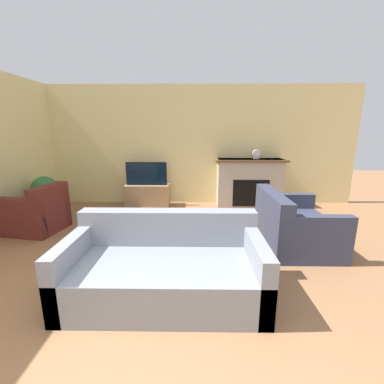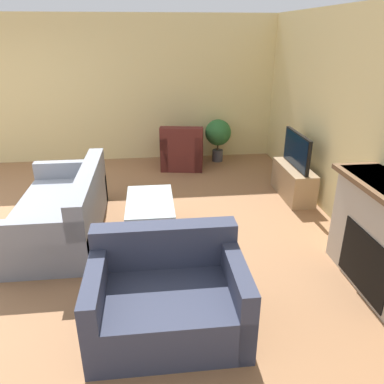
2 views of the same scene
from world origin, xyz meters
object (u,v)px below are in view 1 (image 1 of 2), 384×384
at_px(couch_sectional, 166,269).
at_px(mantel_clock, 257,154).
at_px(coffee_table, 183,222).
at_px(tv, 146,174).
at_px(armchair_by_window, 38,214).
at_px(potted_plant, 45,191).
at_px(couch_loveseat, 293,227).

xyz_separation_m(couch_sectional, mantel_clock, (1.67, 3.35, 0.91)).
relative_size(couch_sectional, coffee_table, 2.01).
xyz_separation_m(tv, armchair_by_window, (-1.58, -1.58, -0.45)).
xyz_separation_m(armchair_by_window, potted_plant, (-0.27, 0.72, 0.24)).
bearing_deg(potted_plant, couch_loveseat, -15.41).
height_order(couch_loveseat, potted_plant, potted_plant).
xyz_separation_m(couch_sectional, couch_loveseat, (1.78, 1.22, 0.00)).
height_order(armchair_by_window, potted_plant, potted_plant).
xyz_separation_m(tv, mantel_clock, (2.47, 0.04, 0.44)).
distance_m(couch_sectional, mantel_clock, 3.85).
distance_m(armchair_by_window, potted_plant, 0.81).
distance_m(coffee_table, potted_plant, 3.10).
distance_m(tv, couch_sectional, 3.43).
distance_m(tv, mantel_clock, 2.51).
height_order(couch_sectional, couch_loveseat, same).
xyz_separation_m(couch_loveseat, armchair_by_window, (-4.17, 0.50, 0.01)).
bearing_deg(mantel_clock, armchair_by_window, -158.19).
bearing_deg(couch_loveseat, mantel_clock, 3.04).
bearing_deg(potted_plant, mantel_clock, 11.78).
bearing_deg(couch_loveseat, armchair_by_window, 83.13).
height_order(armchair_by_window, mantel_clock, mantel_clock).
relative_size(couch_sectional, couch_loveseat, 1.54).
bearing_deg(tv, couch_sectional, -76.34).
bearing_deg(potted_plant, coffee_table, -25.95).
distance_m(tv, couch_loveseat, 3.35).
bearing_deg(mantel_clock, couch_loveseat, -86.96).
bearing_deg(potted_plant, tv, 24.91).
bearing_deg(coffee_table, couch_sectional, -96.56).
xyz_separation_m(couch_sectional, potted_plant, (-2.65, 2.44, 0.26)).
bearing_deg(couch_sectional, coffee_table, 83.44).
height_order(tv, armchair_by_window, tv).
xyz_separation_m(tv, couch_sectional, (0.80, -3.30, -0.46)).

